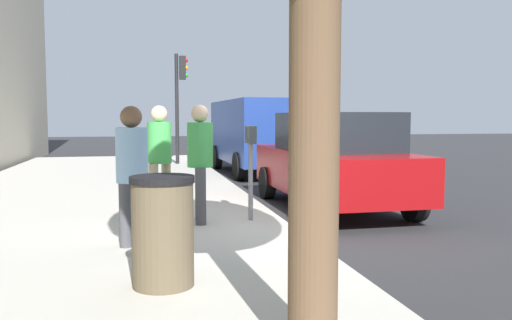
% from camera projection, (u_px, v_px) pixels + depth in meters
% --- Properties ---
extents(ground_plane, '(80.00, 80.00, 0.00)m').
position_uv_depth(ground_plane, '(286.00, 231.00, 7.86)').
color(ground_plane, '#2B2B2D').
rests_on(ground_plane, ground).
extents(sidewalk_slab, '(28.00, 6.00, 0.15)m').
position_uv_depth(sidewalk_slab, '(74.00, 236.00, 7.21)').
color(sidewalk_slab, '#B7B2A8').
rests_on(sidewalk_slab, ground_plane).
extents(parking_meter, '(0.36, 0.12, 1.41)m').
position_uv_depth(parking_meter, '(251.00, 152.00, 7.83)').
color(parking_meter, gray).
rests_on(parking_meter, sidewalk_slab).
extents(pedestrian_at_meter, '(0.52, 0.37, 1.72)m').
position_uv_depth(pedestrian_at_meter, '(200.00, 154.00, 7.67)').
color(pedestrian_at_meter, '#47474C').
rests_on(pedestrian_at_meter, sidewalk_slab).
extents(pedestrian_bystander, '(0.47, 0.36, 1.67)m').
position_uv_depth(pedestrian_bystander, '(132.00, 167.00, 6.06)').
color(pedestrian_bystander, '#47474C').
rests_on(pedestrian_bystander, sidewalk_slab).
extents(parking_officer, '(0.46, 0.37, 1.72)m').
position_uv_depth(parking_officer, '(160.00, 151.00, 8.30)').
color(parking_officer, tan).
rests_on(parking_officer, sidewalk_slab).
extents(parked_sedan_near, '(4.42, 2.00, 1.77)m').
position_uv_depth(parked_sedan_near, '(333.00, 161.00, 9.66)').
color(parked_sedan_near, maroon).
rests_on(parked_sedan_near, ground_plane).
extents(parked_van_far, '(5.25, 2.23, 2.18)m').
position_uv_depth(parked_van_far, '(258.00, 132.00, 15.82)').
color(parked_van_far, navy).
rests_on(parked_van_far, ground_plane).
extents(traffic_signal, '(0.24, 0.44, 3.60)m').
position_uv_depth(traffic_signal, '(180.00, 90.00, 17.32)').
color(traffic_signal, black).
rests_on(traffic_signal, sidewalk_slab).
extents(trash_bin, '(0.59, 0.59, 1.01)m').
position_uv_depth(trash_bin, '(163.00, 231.00, 4.80)').
color(trash_bin, brown).
rests_on(trash_bin, sidewalk_slab).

